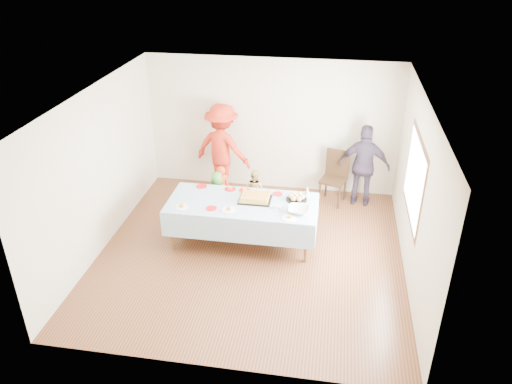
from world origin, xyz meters
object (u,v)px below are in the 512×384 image
party_table (242,205)px  adult_left (222,148)px  birthday_cake (255,198)px  dining_chair (335,174)px

party_table → adult_left: bearing=112.1°
party_table → adult_left: (-0.76, 1.88, 0.19)m
birthday_cake → dining_chair: bearing=51.6°
dining_chair → adult_left: 2.30m
dining_chair → birthday_cake: bearing=-112.2°
dining_chair → adult_left: (-2.27, 0.11, 0.33)m
party_table → dining_chair: 2.32m
birthday_cake → adult_left: adult_left is taller
party_table → dining_chair: (1.51, 1.76, -0.14)m
party_table → birthday_cake: 0.25m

